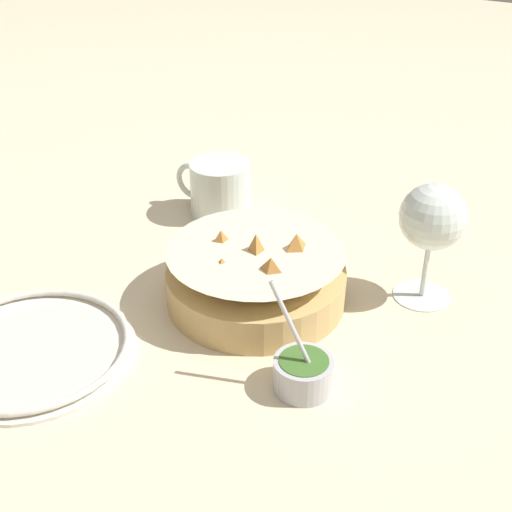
% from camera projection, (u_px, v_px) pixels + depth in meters
% --- Properties ---
extents(ground_plane, '(4.00, 4.00, 0.00)m').
position_uv_depth(ground_plane, '(262.00, 316.00, 0.89)').
color(ground_plane, beige).
extents(food_basket, '(0.23, 0.23, 0.10)m').
position_uv_depth(food_basket, '(256.00, 277.00, 0.90)').
color(food_basket, tan).
rests_on(food_basket, ground_plane).
extents(sauce_cup, '(0.08, 0.07, 0.13)m').
position_uv_depth(sauce_cup, '(303.00, 372.00, 0.76)').
color(sauce_cup, '#B7B7BC').
rests_on(sauce_cup, ground_plane).
extents(wine_glass, '(0.08, 0.08, 0.16)m').
position_uv_depth(wine_glass, '(432.00, 221.00, 0.87)').
color(wine_glass, silver).
rests_on(wine_glass, ground_plane).
extents(beer_mug, '(0.13, 0.09, 0.09)m').
position_uv_depth(beer_mug, '(220.00, 191.00, 1.10)').
color(beer_mug, silver).
rests_on(beer_mug, ground_plane).
extents(side_plate, '(0.24, 0.24, 0.01)m').
position_uv_depth(side_plate, '(31.00, 349.00, 0.82)').
color(side_plate, silver).
rests_on(side_plate, ground_plane).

